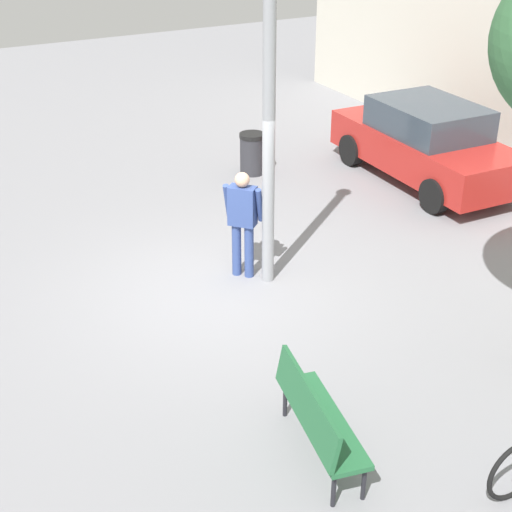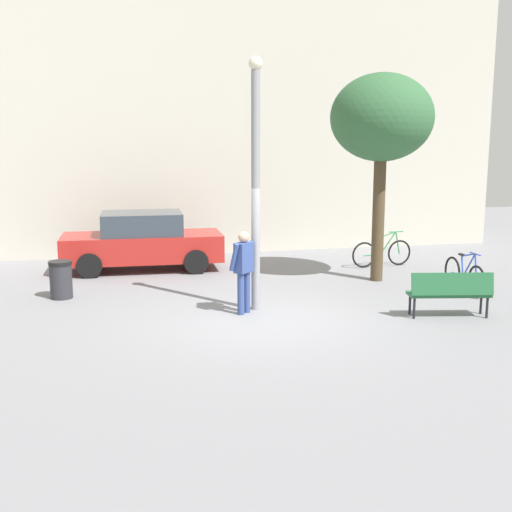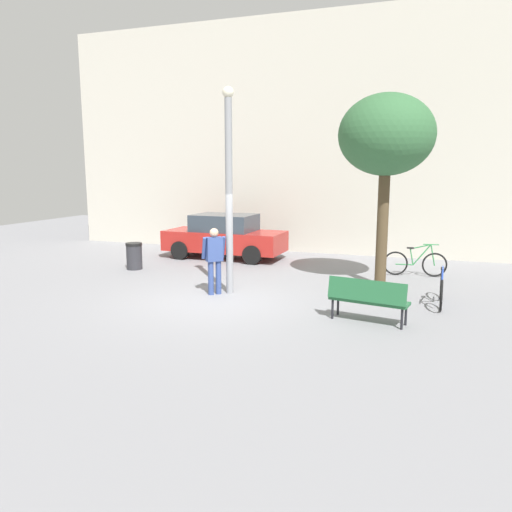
{
  "view_description": "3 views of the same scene",
  "coord_description": "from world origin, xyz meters",
  "px_view_note": "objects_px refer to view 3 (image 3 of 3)",
  "views": [
    {
      "loc": [
        8.85,
        -4.04,
        5.67
      ],
      "look_at": [
        0.58,
        0.38,
        0.76
      ],
      "focal_mm": 53.63,
      "sensor_mm": 36.0,
      "label": 1
    },
    {
      "loc": [
        -2.72,
        -11.68,
        3.47
      ],
      "look_at": [
        -0.11,
        0.15,
        1.25
      ],
      "focal_mm": 45.0,
      "sensor_mm": 36.0,
      "label": 2
    },
    {
      "loc": [
        4.69,
        -10.5,
        3.08
      ],
      "look_at": [
        0.67,
        1.09,
        0.95
      ],
      "focal_mm": 34.78,
      "sensor_mm": 36.0,
      "label": 3
    }
  ],
  "objects_px": {
    "lamppost": "(229,185)",
    "trash_bin": "(134,256)",
    "person_by_lamppost": "(214,256)",
    "plaza_tree": "(386,137)",
    "bicycle_green": "(415,263)",
    "park_bench": "(368,297)",
    "bicycle_blue": "(441,289)",
    "parked_car_red": "(225,236)"
  },
  "relations": [
    {
      "from": "park_bench",
      "to": "trash_bin",
      "type": "bearing_deg",
      "value": 156.69
    },
    {
      "from": "parked_car_red",
      "to": "lamppost",
      "type": "bearing_deg",
      "value": -65.86
    },
    {
      "from": "bicycle_green",
      "to": "trash_bin",
      "type": "distance_m",
      "value": 8.57
    },
    {
      "from": "park_bench",
      "to": "plaza_tree",
      "type": "relative_size",
      "value": 0.33
    },
    {
      "from": "lamppost",
      "to": "person_by_lamppost",
      "type": "distance_m",
      "value": 1.79
    },
    {
      "from": "lamppost",
      "to": "plaza_tree",
      "type": "distance_m",
      "value": 4.27
    },
    {
      "from": "lamppost",
      "to": "bicycle_blue",
      "type": "height_order",
      "value": "lamppost"
    },
    {
      "from": "person_by_lamppost",
      "to": "lamppost",
      "type": "bearing_deg",
      "value": 40.62
    },
    {
      "from": "bicycle_blue",
      "to": "lamppost",
      "type": "bearing_deg",
      "value": -174.05
    },
    {
      "from": "bicycle_blue",
      "to": "person_by_lamppost",
      "type": "bearing_deg",
      "value": -171.64
    },
    {
      "from": "park_bench",
      "to": "lamppost",
      "type": "bearing_deg",
      "value": 158.41
    },
    {
      "from": "lamppost",
      "to": "bicycle_blue",
      "type": "relative_size",
      "value": 2.79
    },
    {
      "from": "bicycle_blue",
      "to": "parked_car_red",
      "type": "height_order",
      "value": "parked_car_red"
    },
    {
      "from": "park_bench",
      "to": "parked_car_red",
      "type": "relative_size",
      "value": 0.39
    },
    {
      "from": "bicycle_green",
      "to": "lamppost",
      "type": "bearing_deg",
      "value": -139.96
    },
    {
      "from": "parked_car_red",
      "to": "trash_bin",
      "type": "relative_size",
      "value": 5.09
    },
    {
      "from": "parked_car_red",
      "to": "trash_bin",
      "type": "xyz_separation_m",
      "value": [
        -1.91,
        -2.8,
        -0.35
      ]
    },
    {
      "from": "parked_car_red",
      "to": "bicycle_green",
      "type": "bearing_deg",
      "value": -8.48
    },
    {
      "from": "plaza_tree",
      "to": "bicycle_green",
      "type": "height_order",
      "value": "plaza_tree"
    },
    {
      "from": "lamppost",
      "to": "bicycle_green",
      "type": "bearing_deg",
      "value": 40.04
    },
    {
      "from": "parked_car_red",
      "to": "bicycle_blue",
      "type": "bearing_deg",
      "value": -30.04
    },
    {
      "from": "person_by_lamppost",
      "to": "bicycle_green",
      "type": "xyz_separation_m",
      "value": [
        4.69,
        3.95,
        -0.58
      ]
    },
    {
      "from": "person_by_lamppost",
      "to": "park_bench",
      "type": "distance_m",
      "value": 4.09
    },
    {
      "from": "bicycle_blue",
      "to": "trash_bin",
      "type": "xyz_separation_m",
      "value": [
        -9.04,
        1.32,
        0.04
      ]
    },
    {
      "from": "bicycle_green",
      "to": "trash_bin",
      "type": "height_order",
      "value": "bicycle_green"
    },
    {
      "from": "lamppost",
      "to": "person_by_lamppost",
      "type": "height_order",
      "value": "lamppost"
    },
    {
      "from": "bicycle_green",
      "to": "trash_bin",
      "type": "bearing_deg",
      "value": -167.62
    },
    {
      "from": "plaza_tree",
      "to": "trash_bin",
      "type": "bearing_deg",
      "value": -178.42
    },
    {
      "from": "plaza_tree",
      "to": "trash_bin",
      "type": "distance_m",
      "value": 8.3
    },
    {
      "from": "plaza_tree",
      "to": "bicycle_green",
      "type": "xyz_separation_m",
      "value": [
        0.85,
        1.63,
        -3.54
      ]
    },
    {
      "from": "lamppost",
      "to": "plaza_tree",
      "type": "height_order",
      "value": "lamppost"
    },
    {
      "from": "park_bench",
      "to": "plaza_tree",
      "type": "bearing_deg",
      "value": 91.05
    },
    {
      "from": "bicycle_green",
      "to": "plaza_tree",
      "type": "bearing_deg",
      "value": -117.52
    },
    {
      "from": "parked_car_red",
      "to": "trash_bin",
      "type": "distance_m",
      "value": 3.41
    },
    {
      "from": "park_bench",
      "to": "bicycle_green",
      "type": "bearing_deg",
      "value": 81.25
    },
    {
      "from": "bicycle_blue",
      "to": "bicycle_green",
      "type": "distance_m",
      "value": 3.23
    },
    {
      "from": "bicycle_green",
      "to": "park_bench",
      "type": "bearing_deg",
      "value": -98.75
    },
    {
      "from": "person_by_lamppost",
      "to": "bicycle_green",
      "type": "bearing_deg",
      "value": 40.08
    },
    {
      "from": "park_bench",
      "to": "person_by_lamppost",
      "type": "bearing_deg",
      "value": 163.4
    },
    {
      "from": "bicycle_green",
      "to": "trash_bin",
      "type": "relative_size",
      "value": 2.16
    },
    {
      "from": "lamppost",
      "to": "trash_bin",
      "type": "distance_m",
      "value": 4.96
    },
    {
      "from": "lamppost",
      "to": "plaza_tree",
      "type": "xyz_separation_m",
      "value": [
        3.53,
        2.05,
        1.22
      ]
    }
  ]
}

